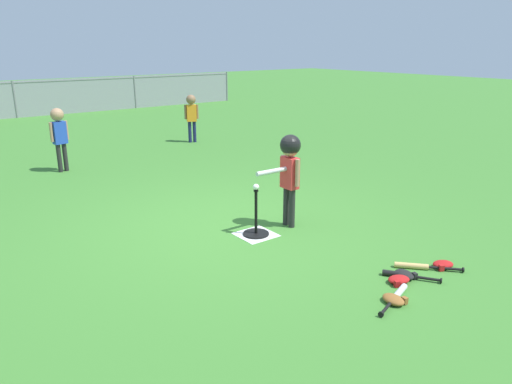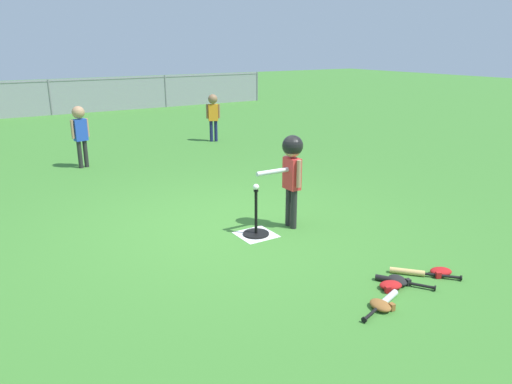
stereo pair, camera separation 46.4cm
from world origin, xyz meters
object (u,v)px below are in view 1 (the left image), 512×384
object	(u,v)px
fielder_deep_center	(191,112)
spare_bat_black	(403,275)
batter_child	(290,162)
glove_tossed_aside	(443,264)
glove_by_plate	(399,280)
baseball_on_tee	(256,187)
spare_bat_wood	(418,266)
glove_near_bats	(394,299)
batting_tee	(256,228)
glove_outfield_drop	(405,274)
spare_bat_silver	(397,296)
fielder_deep_right	(59,131)

from	to	relation	value
fielder_deep_center	spare_bat_black	size ratio (longest dim) A/B	2.23
batter_child	glove_tossed_aside	xyz separation A→B (m)	(0.50, -1.89, -0.81)
glove_by_plate	glove_tossed_aside	world-z (taller)	same
baseball_on_tee	spare_bat_wood	xyz separation A→B (m)	(0.78, -1.77, -0.58)
glove_near_bats	batting_tee	bearing A→B (deg)	90.45
baseball_on_tee	spare_bat_wood	world-z (taller)	baseball_on_tee
batting_tee	spare_bat_black	xyz separation A→B (m)	(0.49, -1.79, -0.06)
glove_tossed_aside	spare_bat_wood	bearing A→B (deg)	150.06
fielder_deep_center	glove_by_plate	size ratio (longest dim) A/B	4.26
batting_tee	batter_child	size ratio (longest dim) A/B	0.49
spare_bat_wood	fielder_deep_center	bearing A→B (deg)	78.31
glove_by_plate	glove_near_bats	bearing A→B (deg)	-148.91
glove_by_plate	glove_outfield_drop	distance (m)	0.15
fielder_deep_center	spare_bat_black	world-z (taller)	fielder_deep_center
spare_bat_silver	glove_by_plate	size ratio (longest dim) A/B	2.30
fielder_deep_right	baseball_on_tee	bearing A→B (deg)	-78.05
glove_near_bats	spare_bat_black	bearing A→B (deg)	27.99
glove_outfield_drop	spare_bat_wood	bearing A→B (deg)	6.82
glove_by_plate	glove_outfield_drop	size ratio (longest dim) A/B	1.05
glove_near_bats	glove_tossed_aside	bearing A→B (deg)	8.06
spare_bat_black	glove_outfield_drop	xyz separation A→B (m)	(0.02, -0.01, 0.01)
fielder_deep_right	glove_by_plate	world-z (taller)	fielder_deep_right
spare_bat_silver	spare_bat_wood	xyz separation A→B (m)	(0.68, 0.24, -0.00)
fielder_deep_right	spare_bat_silver	size ratio (longest dim) A/B	1.92
baseball_on_tee	batter_child	bearing A→B (deg)	-1.01
baseball_on_tee	spare_bat_wood	distance (m)	2.02
spare_bat_silver	spare_bat_black	xyz separation A→B (m)	(0.39, 0.22, -0.00)
batter_child	glove_tossed_aside	size ratio (longest dim) A/B	4.45
spare_bat_black	batting_tee	bearing A→B (deg)	105.28
spare_bat_silver	spare_bat_wood	size ratio (longest dim) A/B	1.10
batting_tee	glove_near_bats	distance (m)	2.04
spare_bat_silver	glove_tossed_aside	world-z (taller)	glove_tossed_aside
fielder_deep_right	glove_near_bats	distance (m)	6.73
batting_tee	batter_child	distance (m)	0.92
fielder_deep_right	spare_bat_wood	distance (m)	6.62
spare_bat_wood	glove_near_bats	bearing A→B (deg)	-160.19
batting_tee	fielder_deep_center	world-z (taller)	fielder_deep_center
batter_child	fielder_deep_right	bearing A→B (deg)	107.92
fielder_deep_center	spare_bat_silver	world-z (taller)	fielder_deep_center
batting_tee	glove_near_bats	size ratio (longest dim) A/B	2.47
batting_tee	spare_bat_silver	xyz separation A→B (m)	(0.10, -2.01, -0.06)
glove_by_plate	glove_outfield_drop	world-z (taller)	same
spare_bat_black	glove_by_plate	distance (m)	0.13
glove_by_plate	glove_near_bats	xyz separation A→B (m)	(-0.35, -0.21, 0.00)
baseball_on_tee	spare_bat_silver	bearing A→B (deg)	-87.11
batting_tee	fielder_deep_center	bearing A→B (deg)	67.49
spare_bat_black	baseball_on_tee	bearing A→B (deg)	105.28
batting_tee	spare_bat_wood	xyz separation A→B (m)	(0.78, -1.77, -0.06)
batter_child	glove_tossed_aside	world-z (taller)	batter_child
baseball_on_tee	batter_child	size ratio (longest dim) A/B	0.06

